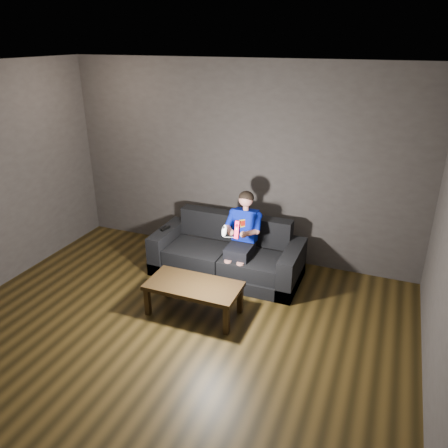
% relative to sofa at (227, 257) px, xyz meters
% --- Properties ---
extents(floor, '(5.00, 5.00, 0.00)m').
position_rel_sofa_xyz_m(floor, '(-0.08, -1.84, -0.25)').
color(floor, black).
rests_on(floor, ground).
extents(back_wall, '(5.00, 0.04, 2.70)m').
position_rel_sofa_xyz_m(back_wall, '(-0.08, 0.66, 1.10)').
color(back_wall, '#342F2D').
rests_on(back_wall, ground).
extents(ceiling, '(5.00, 5.00, 0.02)m').
position_rel_sofa_xyz_m(ceiling, '(-0.08, -1.84, 2.45)').
color(ceiling, silver).
rests_on(ceiling, back_wall).
extents(sofa, '(1.95, 0.84, 0.75)m').
position_rel_sofa_xyz_m(sofa, '(0.00, 0.00, 0.00)').
color(sofa, black).
rests_on(sofa, floor).
extents(child, '(0.46, 0.56, 1.13)m').
position_rel_sofa_xyz_m(child, '(0.22, -0.04, 0.43)').
color(child, black).
rests_on(child, sofa).
extents(wii_remote_red, '(0.06, 0.08, 0.22)m').
position_rel_sofa_xyz_m(wii_remote_red, '(0.31, -0.48, 0.65)').
color(wii_remote_red, '#E3214C').
rests_on(wii_remote_red, child).
extents(nunchuk_white, '(0.08, 0.10, 0.16)m').
position_rel_sofa_xyz_m(nunchuk_white, '(0.14, -0.47, 0.60)').
color(nunchuk_white, silver).
rests_on(nunchuk_white, child).
extents(wii_remote_black, '(0.07, 0.16, 0.03)m').
position_rel_sofa_xyz_m(wii_remote_black, '(-0.88, -0.07, 0.30)').
color(wii_remote_black, black).
rests_on(wii_remote_black, sofa).
extents(coffee_table, '(1.06, 0.54, 0.39)m').
position_rel_sofa_xyz_m(coffee_table, '(-0.02, -1.00, 0.09)').
color(coffee_table, black).
rests_on(coffee_table, floor).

